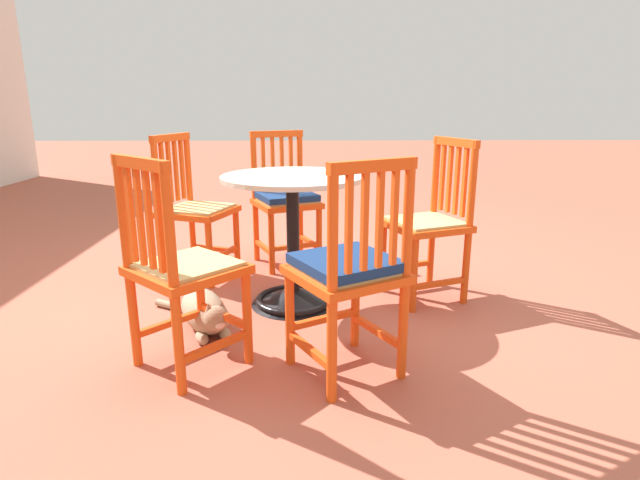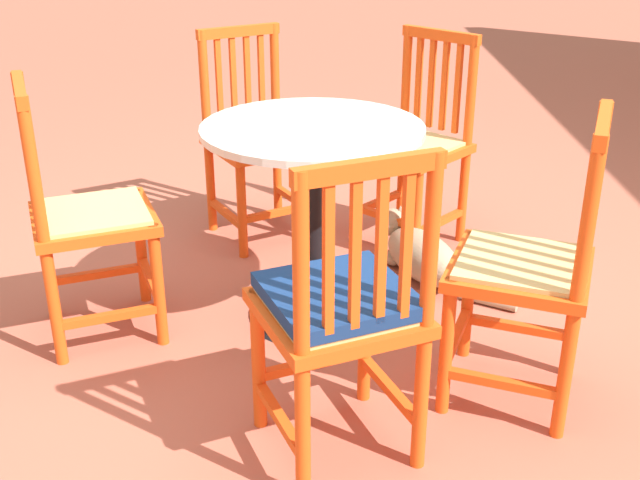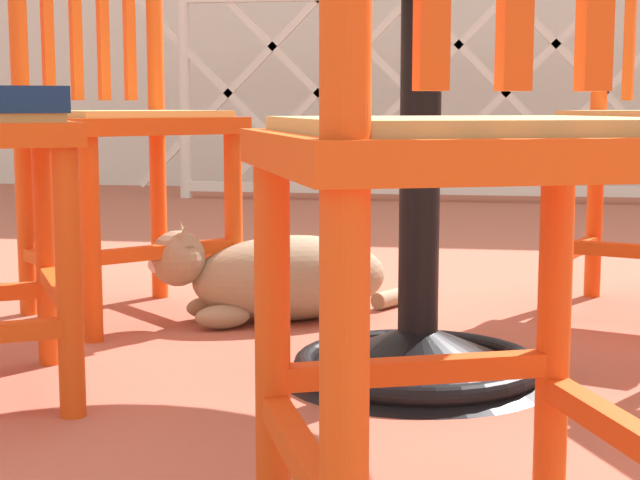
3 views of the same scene
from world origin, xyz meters
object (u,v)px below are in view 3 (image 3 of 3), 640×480
Objects in this scene: tabby_cat at (274,278)px; orange_chair_near_fence at (486,150)px; cafe_table at (419,217)px; orange_chair_facing_out at (120,124)px.

orange_chair_near_fence is at bearing -69.34° from tabby_cat.
cafe_table reaches higher than tabby_cat.
orange_chair_near_fence is at bearing -56.38° from orange_chair_facing_out.
tabby_cat is (-0.45, 1.20, -0.34)m from orange_chair_near_fence.
cafe_table is 0.58m from tabby_cat.
orange_chair_facing_out reaches higher than tabby_cat.
tabby_cat is at bearing -1.39° from orange_chair_facing_out.
cafe_table is 0.79m from orange_chair_near_fence.
cafe_table is 0.83× the size of orange_chair_facing_out.
orange_chair_near_fence and orange_chair_facing_out have the same top height.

